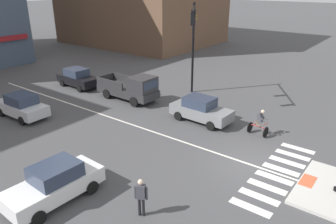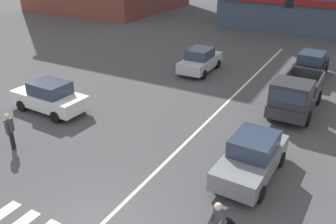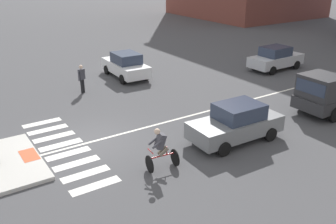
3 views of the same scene
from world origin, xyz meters
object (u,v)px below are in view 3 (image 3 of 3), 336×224
object	(u,v)px
car_white_cross_left	(126,65)
cyclist	(161,148)
car_grey_eastbound_mid	(236,123)
car_silver_westbound_distant	(276,58)
pickup_truck_charcoal_eastbound_far	(334,93)
pedestrian_at_curb_left	(82,77)

from	to	relation	value
car_white_cross_left	cyclist	xyz separation A→B (m)	(11.19, -4.37, 0.06)
car_grey_eastbound_mid	car_white_cross_left	world-z (taller)	same
cyclist	car_silver_westbound_distant	bearing A→B (deg)	116.72
pickup_truck_charcoal_eastbound_far	car_silver_westbound_distant	bearing A→B (deg)	152.43
car_grey_eastbound_mid	pickup_truck_charcoal_eastbound_far	world-z (taller)	pickup_truck_charcoal_eastbound_far
car_grey_eastbound_mid	pickup_truck_charcoal_eastbound_far	xyz separation A→B (m)	(0.23, 6.43, 0.17)
car_silver_westbound_distant	car_white_cross_left	size ratio (longest dim) A/B	1.00
car_silver_westbound_distant	cyclist	xyz separation A→B (m)	(7.07, -14.05, 0.06)
car_grey_eastbound_mid	pickup_truck_charcoal_eastbound_far	bearing A→B (deg)	87.93
pickup_truck_charcoal_eastbound_far	pedestrian_at_curb_left	size ratio (longest dim) A/B	3.07
car_grey_eastbound_mid	cyclist	distance (m)	3.96
car_white_cross_left	cyclist	world-z (taller)	cyclist
car_silver_westbound_distant	car_white_cross_left	distance (m)	10.52
car_silver_westbound_distant	cyclist	distance (m)	15.73
pickup_truck_charcoal_eastbound_far	cyclist	world-z (taller)	pickup_truck_charcoal_eastbound_far
car_silver_westbound_distant	cyclist	size ratio (longest dim) A/B	2.47
pedestrian_at_curb_left	car_grey_eastbound_mid	bearing A→B (deg)	18.37
car_silver_westbound_distant	car_white_cross_left	bearing A→B (deg)	-113.06
car_silver_westbound_distant	car_grey_eastbound_mid	distance (m)	12.17
car_white_cross_left	pickup_truck_charcoal_eastbound_far	world-z (taller)	pickup_truck_charcoal_eastbound_far
car_silver_westbound_distant	pedestrian_at_curb_left	world-z (taller)	pedestrian_at_curb_left
pickup_truck_charcoal_eastbound_far	cyclist	distance (m)	10.38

